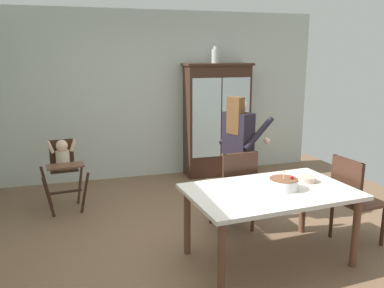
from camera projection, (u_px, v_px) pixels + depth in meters
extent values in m
plane|color=brown|center=(217.00, 240.00, 4.41)|extent=(6.24, 6.24, 0.00)
cube|color=beige|center=(163.00, 95.00, 6.56)|extent=(5.32, 0.06, 2.70)
cube|color=#382116|center=(217.00, 121.00, 6.66)|extent=(1.06, 0.42, 1.83)
cube|color=#382116|center=(217.00, 64.00, 6.45)|extent=(1.12, 0.48, 0.04)
cube|color=silver|center=(207.00, 118.00, 6.37)|extent=(0.48, 0.01, 1.28)
cube|color=silver|center=(236.00, 117.00, 6.51)|extent=(0.48, 0.01, 1.28)
cube|color=#382116|center=(217.00, 116.00, 6.64)|extent=(0.98, 0.36, 0.02)
cylinder|color=#B2B7B2|center=(216.00, 56.00, 6.41)|extent=(0.13, 0.13, 0.22)
cylinder|color=#B2B7B2|center=(216.00, 48.00, 6.38)|extent=(0.07, 0.07, 0.05)
cylinder|color=#382116|center=(49.00, 198.00, 4.92)|extent=(0.13, 0.15, 0.56)
cylinder|color=#382116|center=(85.00, 193.00, 5.09)|extent=(0.15, 0.13, 0.56)
cylinder|color=#382116|center=(46.00, 187.00, 5.32)|extent=(0.15, 0.13, 0.56)
cylinder|color=#382116|center=(80.00, 183.00, 5.48)|extent=(0.13, 0.15, 0.56)
cube|color=#382116|center=(65.00, 192.00, 5.21)|extent=(0.42, 0.08, 0.02)
cube|color=#382116|center=(64.00, 168.00, 5.14)|extent=(0.37, 0.37, 0.02)
cube|color=#382116|center=(61.00, 152.00, 5.24)|extent=(0.31, 0.06, 0.34)
cube|color=brown|center=(65.00, 166.00, 4.87)|extent=(0.46, 0.29, 0.02)
cylinder|color=beige|center=(63.00, 159.00, 5.13)|extent=(0.17, 0.17, 0.22)
sphere|color=beige|center=(62.00, 146.00, 5.09)|extent=(0.15, 0.15, 0.15)
cylinder|color=beige|center=(50.00, 147.00, 5.04)|extent=(0.10, 0.05, 0.17)
cylinder|color=beige|center=(73.00, 145.00, 5.14)|extent=(0.10, 0.05, 0.17)
cylinder|color=#33425B|center=(242.00, 189.00, 4.86)|extent=(0.11, 0.11, 0.82)
cylinder|color=#33425B|center=(232.00, 185.00, 4.99)|extent=(0.11, 0.11, 0.82)
cube|color=black|center=(238.00, 134.00, 4.77)|extent=(0.33, 0.41, 0.52)
cube|color=white|center=(244.00, 133.00, 4.84)|extent=(0.03, 0.06, 0.49)
sphere|color=beige|center=(239.00, 105.00, 4.70)|extent=(0.19, 0.19, 0.19)
cube|color=brown|center=(235.00, 116.00, 4.69)|extent=(0.17, 0.22, 0.44)
cylinder|color=black|center=(259.00, 134.00, 4.71)|extent=(0.48, 0.26, 0.37)
sphere|color=beige|center=(267.00, 141.00, 4.83)|extent=(0.08, 0.08, 0.08)
cylinder|color=black|center=(234.00, 129.00, 5.01)|extent=(0.48, 0.26, 0.37)
sphere|color=beige|center=(243.00, 136.00, 5.13)|extent=(0.08, 0.08, 0.08)
cube|color=silver|center=(270.00, 192.00, 3.84)|extent=(1.67, 1.11, 0.04)
cylinder|color=brown|center=(221.00, 260.00, 3.31)|extent=(0.07, 0.07, 0.70)
cylinder|color=brown|center=(356.00, 233.00, 3.80)|extent=(0.07, 0.07, 0.70)
cylinder|color=brown|center=(187.00, 222.00, 4.05)|extent=(0.07, 0.07, 0.70)
cylinder|color=brown|center=(303.00, 203.00, 4.55)|extent=(0.07, 0.07, 0.70)
cylinder|color=white|center=(283.00, 184.00, 3.85)|extent=(0.28, 0.28, 0.10)
cylinder|color=brown|center=(284.00, 179.00, 3.83)|extent=(0.27, 0.27, 0.01)
cylinder|color=#F2E5CC|center=(284.00, 175.00, 3.83)|extent=(0.01, 0.01, 0.06)
cone|color=yellow|center=(284.00, 171.00, 3.82)|extent=(0.02, 0.02, 0.02)
sphere|color=red|center=(292.00, 177.00, 3.81)|extent=(0.04, 0.04, 0.04)
cylinder|color=#C6AD93|center=(307.00, 179.00, 4.07)|extent=(0.18, 0.18, 0.05)
cylinder|color=#382116|center=(238.00, 202.00, 4.93)|extent=(0.04, 0.04, 0.45)
cylinder|color=#382116|center=(211.00, 206.00, 4.81)|extent=(0.04, 0.04, 0.45)
cylinder|color=#382116|center=(253.00, 213.00, 4.59)|extent=(0.04, 0.04, 0.45)
cylinder|color=#382116|center=(223.00, 217.00, 4.47)|extent=(0.04, 0.04, 0.45)
cube|color=brown|center=(232.00, 190.00, 4.65)|extent=(0.46, 0.46, 0.03)
cube|color=#382116|center=(240.00, 174.00, 4.41)|extent=(0.42, 0.06, 0.48)
cylinder|color=#382116|center=(255.00, 172.00, 4.47)|extent=(0.03, 0.03, 0.48)
cylinder|color=#382116|center=(224.00, 176.00, 4.34)|extent=(0.03, 0.03, 0.48)
cylinder|color=#382116|center=(383.00, 226.00, 4.25)|extent=(0.04, 0.04, 0.45)
cylinder|color=#382116|center=(357.00, 213.00, 4.58)|extent=(0.04, 0.04, 0.45)
cylinder|color=#382116|center=(357.00, 232.00, 4.11)|extent=(0.04, 0.04, 0.45)
cylinder|color=#382116|center=(331.00, 218.00, 4.44)|extent=(0.04, 0.04, 0.45)
cube|color=brown|center=(359.00, 201.00, 4.29)|extent=(0.48, 0.48, 0.03)
cube|color=#382116|center=(346.00, 181.00, 4.16)|extent=(0.08, 0.42, 0.48)
cylinder|color=#382116|center=(360.00, 187.00, 3.99)|extent=(0.03, 0.03, 0.48)
cylinder|color=#382116|center=(334.00, 176.00, 4.33)|extent=(0.03, 0.03, 0.48)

